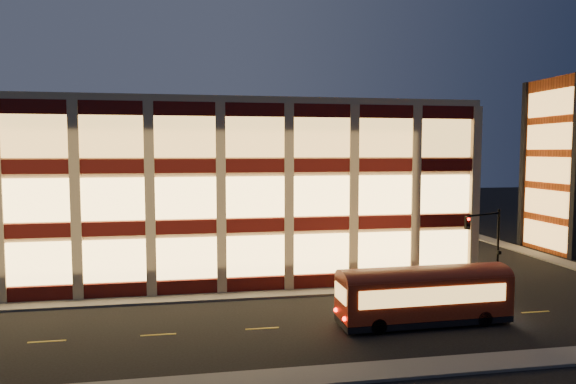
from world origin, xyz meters
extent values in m
plane|color=black|center=(0.00, 0.00, 0.00)|extent=(200.00, 200.00, 0.00)
cube|color=#514F4C|center=(-3.00, 1.00, 0.07)|extent=(54.00, 2.00, 0.15)
cube|color=#514F4C|center=(23.00, 17.00, 0.07)|extent=(2.00, 30.00, 0.15)
cube|color=#514F4C|center=(34.00, 17.00, 0.07)|extent=(2.00, 30.00, 0.15)
cube|color=tan|center=(-3.00, 17.00, 7.00)|extent=(50.00, 30.00, 14.00)
cube|color=tan|center=(-3.00, 17.00, 14.25)|extent=(50.40, 30.40, 0.50)
cube|color=#470C0A|center=(-3.00, 1.88, 0.65)|extent=(50.10, 0.25, 1.00)
cube|color=#FFC86B|center=(-3.00, 1.90, 2.75)|extent=(49.00, 0.20, 3.00)
cube|color=#470C0A|center=(22.12, 17.00, 0.65)|extent=(0.25, 30.10, 1.00)
cube|color=#FFC86B|center=(22.10, 17.00, 2.75)|extent=(0.20, 29.00, 3.00)
cube|color=#470C0A|center=(-3.00, 1.88, 5.05)|extent=(50.10, 0.25, 1.00)
cube|color=#FFC86B|center=(-3.00, 1.90, 7.15)|extent=(49.00, 0.20, 3.00)
cube|color=#470C0A|center=(22.12, 17.00, 5.05)|extent=(0.25, 30.10, 1.00)
cube|color=#FFC86B|center=(22.10, 17.00, 7.15)|extent=(0.20, 29.00, 3.00)
cube|color=#470C0A|center=(-3.00, 1.88, 9.45)|extent=(50.10, 0.25, 1.00)
cube|color=#FFC86B|center=(-3.00, 1.90, 11.55)|extent=(49.00, 0.20, 3.00)
cube|color=#470C0A|center=(22.12, 17.00, 9.45)|extent=(0.25, 30.10, 1.00)
cube|color=#FFC86B|center=(22.10, 17.00, 11.55)|extent=(0.20, 29.00, 3.00)
cube|color=black|center=(36.00, 8.00, 9.00)|extent=(0.60, 0.60, 18.00)
cube|color=black|center=(36.00, 16.00, 9.00)|extent=(0.60, 0.60, 18.00)
cube|color=#EBAB52|center=(35.92, 12.00, 1.80)|extent=(0.16, 6.60, 2.60)
cube|color=#EBAB52|center=(35.92, 12.00, 5.20)|extent=(0.16, 6.60, 2.60)
cube|color=#EBAB52|center=(35.92, 12.00, 8.60)|extent=(0.16, 6.60, 2.60)
cube|color=#EBAB52|center=(35.92, 12.00, 12.00)|extent=(0.16, 6.60, 2.60)
cube|color=#EBAB52|center=(35.92, 12.00, 15.40)|extent=(0.16, 6.60, 2.60)
cylinder|color=black|center=(23.50, 0.80, 3.00)|extent=(0.18, 0.18, 6.00)
cylinder|color=black|center=(21.75, 0.05, 5.70)|extent=(3.56, 1.63, 0.14)
cube|color=black|center=(20.00, -0.70, 5.20)|extent=(0.32, 0.32, 0.95)
sphere|color=#FF0C05|center=(20.00, -0.88, 5.50)|extent=(0.20, 0.20, 0.20)
cube|color=black|center=(23.50, 0.60, 2.60)|extent=(0.25, 0.18, 0.28)
cube|color=maroon|center=(13.77, -6.88, 1.79)|extent=(10.57, 2.92, 2.42)
cube|color=black|center=(13.77, -6.88, 0.37)|extent=(10.57, 2.92, 0.37)
cylinder|color=black|center=(10.44, -8.13, 0.47)|extent=(0.95, 0.34, 0.95)
cylinder|color=black|center=(10.38, -5.82, 0.47)|extent=(0.95, 0.34, 0.95)
cylinder|color=black|center=(17.16, -7.94, 0.47)|extent=(0.95, 0.34, 0.95)
cylinder|color=black|center=(17.10, -5.63, 0.47)|extent=(0.95, 0.34, 0.95)
cube|color=#EBAB52|center=(13.81, -8.23, 2.10)|extent=(9.24, 0.32, 1.05)
cube|color=#EBAB52|center=(13.73, -5.54, 2.10)|extent=(9.24, 0.32, 1.05)
camera|label=1|loc=(0.35, -35.49, 10.50)|focal=32.00mm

